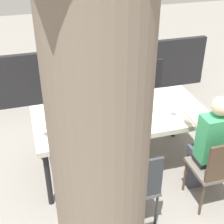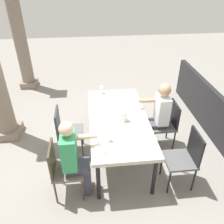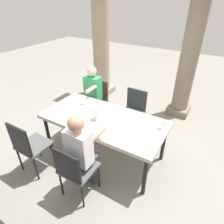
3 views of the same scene
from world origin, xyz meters
The scene contains 22 objects.
ground_plane centered at (0.00, 0.00, 0.00)m, with size 16.00×16.00×0.00m, color gray.
dining_table centered at (0.00, 0.00, 0.71)m, with size 2.03×0.97×0.77m.
chair_west_north centered at (-0.76, 0.90, 0.52)m, with size 0.44×0.44×0.91m.
chair_west_south centered at (-0.76, -0.91, 0.55)m, with size 0.44×0.44×0.95m.
chair_mid_north centered at (0.13, 0.90, 0.52)m, with size 0.44×0.44×0.91m.
chair_mid_south centered at (0.13, -0.90, 0.53)m, with size 0.44×0.44×0.91m.
diner_woman_green centered at (0.14, -0.71, 0.70)m, with size 0.35×0.50×1.30m.
diner_man_white centered at (-0.76, 0.71, 0.68)m, with size 0.35×0.49×1.28m.
stone_column_far centered at (3.00, 2.13, 1.34)m, with size 0.43×0.43×2.73m.
patio_railing centered at (0.00, -1.93, 0.45)m, with size 4.43×0.10×0.90m, color black.
plate_0 centered at (-0.72, 0.32, 0.78)m, with size 0.23×0.23×0.02m.
wine_glass_0 centered at (-0.56, 0.22, 0.88)m, with size 0.07×0.07×0.15m.
fork_0 centered at (-0.87, 0.32, 0.78)m, with size 0.02×0.17×0.01m, color silver.
spoon_0 centered at (-0.57, 0.32, 0.78)m, with size 0.02×0.17×0.01m, color silver.
plate_1 centered at (0.00, -0.29, 0.78)m, with size 0.21×0.21×0.02m.
fork_1 centered at (-0.15, -0.29, 0.78)m, with size 0.02×0.17×0.01m, color silver.
spoon_1 centered at (0.15, -0.29, 0.78)m, with size 0.02×0.17×0.01m, color silver.
plate_2 centered at (0.75, 0.32, 0.78)m, with size 0.23×0.23×0.02m.
wine_glass_2 centered at (0.91, 0.22, 0.89)m, with size 0.08×0.08×0.16m.
fork_2 centered at (0.60, 0.32, 0.78)m, with size 0.02×0.17×0.01m, color silver.
spoon_2 centered at (0.90, 0.32, 0.78)m, with size 0.02×0.17×0.01m, color silver.
water_pitcher centered at (-0.06, -0.07, 0.85)m, with size 0.13×0.13×0.17m.
Camera 2 is at (-3.16, 0.45, 2.96)m, focal length 37.27 mm.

